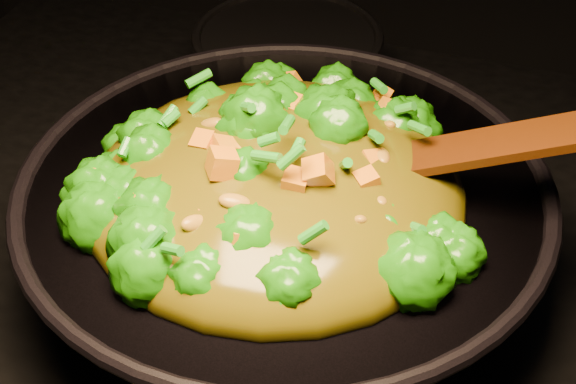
% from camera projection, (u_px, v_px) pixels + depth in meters
% --- Properties ---
extents(wok, '(0.57, 0.57, 0.13)m').
position_uv_depth(wok, '(285.00, 240.00, 0.83)').
color(wok, black).
rests_on(wok, stovetop).
extents(stir_fry, '(0.40, 0.40, 0.11)m').
position_uv_depth(stir_fry, '(276.00, 147.00, 0.74)').
color(stir_fry, '#1F7B08').
rests_on(stir_fry, wok).
extents(spatula, '(0.29, 0.07, 0.12)m').
position_uv_depth(spatula, '(444.00, 154.00, 0.74)').
color(spatula, '#391104').
rests_on(spatula, wok).
extents(back_pot, '(0.28, 0.28, 0.12)m').
position_uv_depth(back_pot, '(287.00, 77.00, 1.06)').
color(back_pot, black).
rests_on(back_pot, stovetop).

